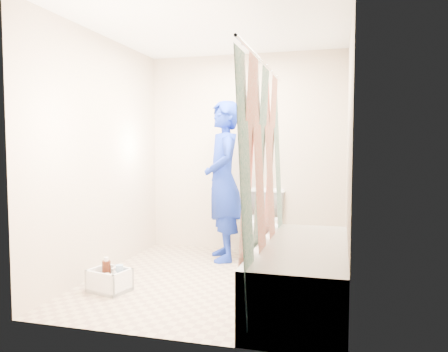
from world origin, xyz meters
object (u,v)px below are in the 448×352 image
(bathtub, at_px, (302,273))
(plumber, at_px, (223,181))
(cleaning_caddy, at_px, (110,281))
(toilet, at_px, (261,223))

(bathtub, bearing_deg, plumber, 129.20)
(plumber, relative_size, cleaning_caddy, 4.65)
(plumber, bearing_deg, cleaning_caddy, -51.66)
(plumber, bearing_deg, bathtub, 14.69)
(bathtub, distance_m, cleaning_caddy, 1.69)
(toilet, bearing_deg, bathtub, -63.11)
(plumber, height_order, cleaning_caddy, plumber)
(toilet, height_order, cleaning_caddy, toilet)
(bathtub, relative_size, plumber, 0.98)
(bathtub, height_order, plumber, plumber)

